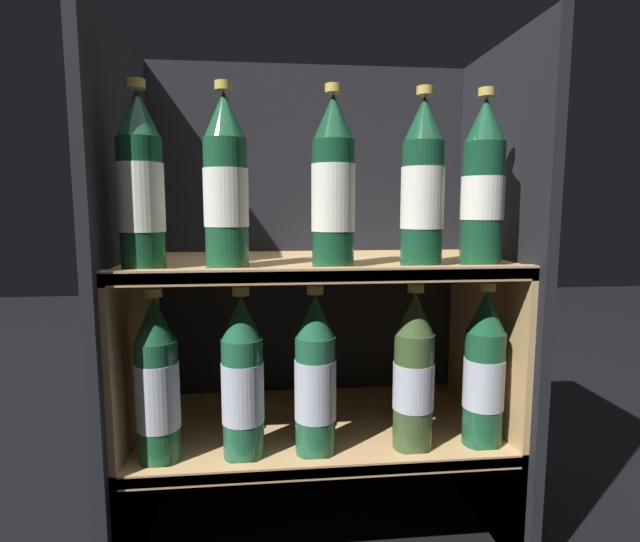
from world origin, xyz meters
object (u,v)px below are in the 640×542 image
bottle_upper_front_4 (483,187)px  bottle_lower_front_4 (484,373)px  bottle_upper_front_3 (423,187)px  bottle_lower_front_2 (315,379)px  bottle_upper_front_1 (226,186)px  bottle_upper_front_0 (141,186)px  bottle_lower_front_0 (157,385)px  bottle_lower_front_1 (243,382)px  bottle_upper_front_2 (333,187)px  bottle_lower_front_3 (414,375)px

bottle_upper_front_4 → bottle_lower_front_4: (0.02, 0.00, -0.33)m
bottle_upper_front_3 → bottle_lower_front_2: (-0.18, 0.00, -0.33)m
bottle_upper_front_1 → bottle_lower_front_4: bottle_upper_front_1 is taller
bottle_upper_front_1 → bottle_upper_front_4: bearing=0.0°
bottle_upper_front_4 → bottle_lower_front_4: bearing=0.0°
bottle_upper_front_0 → bottle_lower_front_2: 0.43m
bottle_upper_front_0 → bottle_lower_front_2: bearing=0.0°
bottle_upper_front_1 → bottle_lower_front_2: 0.36m
bottle_upper_front_4 → bottle_lower_front_0: (-0.56, -0.00, -0.33)m
bottle_upper_front_1 → bottle_lower_front_4: bearing=0.0°
bottle_upper_front_3 → bottle_lower_front_1: size_ratio=1.00×
bottle_upper_front_3 → bottle_lower_front_2: bottle_upper_front_3 is taller
bottle_upper_front_2 → bottle_lower_front_2: bearing=180.0°
bottle_upper_front_2 → bottle_lower_front_1: bearing=180.0°
bottle_upper_front_1 → bottle_lower_front_1: bearing=-0.0°
bottle_upper_front_0 → bottle_upper_front_2: bearing=0.0°
bottle_upper_front_3 → bottle_upper_front_4: bearing=0.0°
bottle_upper_front_0 → bottle_upper_front_3: same height
bottle_lower_front_0 → bottle_lower_front_2: size_ratio=1.00×
bottle_upper_front_4 → bottle_lower_front_0: bearing=-180.0°
bottle_upper_front_0 → bottle_lower_front_4: (0.59, 0.00, -0.33)m
bottle_lower_front_0 → bottle_lower_front_4: size_ratio=1.00×
bottle_lower_front_0 → bottle_upper_front_4: bearing=0.0°
bottle_lower_front_0 → bottle_lower_front_1: 0.14m
bottle_upper_front_3 → bottle_lower_front_1: bearing=-180.0°
bottle_lower_front_0 → bottle_lower_front_3: same height
bottle_lower_front_0 → bottle_lower_front_3: bearing=0.0°
bottle_upper_front_0 → bottle_upper_front_2: size_ratio=1.00×
bottle_lower_front_1 → bottle_lower_front_4: size_ratio=1.00×
bottle_upper_front_4 → bottle_lower_front_3: bearing=180.0°
bottle_upper_front_2 → bottle_lower_front_0: (-0.30, 0.00, -0.33)m
bottle_lower_front_0 → bottle_lower_front_2: 0.27m
bottle_lower_front_4 → bottle_upper_front_3: bearing=180.0°
bottle_upper_front_0 → bottle_lower_front_1: (0.16, 0.00, -0.33)m
bottle_upper_front_4 → bottle_upper_front_1: bearing=180.0°
bottle_upper_front_3 → bottle_lower_front_2: 0.38m
bottle_upper_front_4 → bottle_upper_front_0: bearing=-180.0°
bottle_upper_front_3 → bottle_lower_front_2: bearing=180.0°
bottle_upper_front_2 → bottle_lower_front_4: (0.28, 0.00, -0.33)m
bottle_upper_front_1 → bottle_upper_front_3: size_ratio=1.00×
bottle_upper_front_1 → bottle_lower_front_2: bearing=0.0°
bottle_upper_front_1 → bottle_lower_front_3: size_ratio=1.00×
bottle_upper_front_3 → bottle_upper_front_2: bearing=-180.0°
bottle_upper_front_2 → bottle_lower_front_0: bottle_upper_front_2 is taller
bottle_upper_front_0 → bottle_lower_front_2: bottle_upper_front_0 is taller
bottle_upper_front_0 → bottle_upper_front_3: bearing=0.0°
bottle_upper_front_3 → bottle_upper_front_1: bearing=180.0°
bottle_upper_front_2 → bottle_upper_front_3: (0.15, 0.00, 0.00)m
bottle_upper_front_0 → bottle_upper_front_4: same height
bottle_upper_front_4 → bottle_lower_front_3: size_ratio=1.00×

